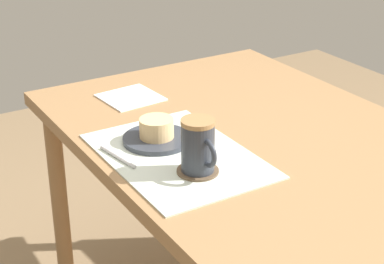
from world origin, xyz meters
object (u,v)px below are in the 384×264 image
dining_table (255,165)px  coffee_mug (198,146)px  pastry (157,128)px  pastry_plate (157,139)px

dining_table → coffee_mug: 0.29m
dining_table → pastry: pastry is taller
pastry_plate → coffee_mug: coffee_mug is taller
dining_table → pastry_plate: 0.26m
dining_table → pastry: bearing=-110.6°
pastry_plate → pastry: pastry is taller
coffee_mug → pastry: bearing=-179.1°
pastry → coffee_mug: 0.18m
pastry → coffee_mug: (0.18, 0.00, 0.03)m
pastry_plate → coffee_mug: (0.18, 0.00, 0.06)m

